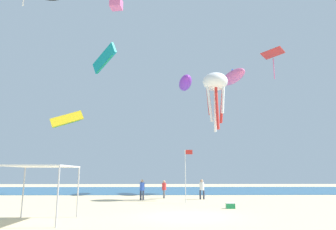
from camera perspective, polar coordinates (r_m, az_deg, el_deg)
The scene contains 14 objects.
ground at distance 17.15m, azimuth 3.62°, elevation -18.37°, with size 110.00×110.00×0.10m, color beige.
ocean_strip at distance 44.67m, azimuth 0.68°, elevation -13.71°, with size 110.00×21.65×0.03m, color #28608C.
canopy_tent at distance 16.16m, azimuth -22.52°, elevation -9.11°, with size 2.92×3.26×2.59m.
person_near_tent at distance 29.52m, azimuth -0.73°, elevation -13.31°, with size 0.39×0.43×1.63m.
person_leftmost at distance 27.57m, azimuth -4.82°, elevation -13.30°, with size 0.41×0.41×1.74m.
person_central at distance 28.38m, azimuth 6.28°, elevation -13.20°, with size 0.46×0.41×1.74m.
banner_flag at distance 24.49m, azimuth 3.38°, elevation -10.32°, with size 0.61×0.06×4.09m.
cooler_box at distance 21.18m, azimuth 11.47°, elevation -16.14°, with size 0.57×0.37×0.35m.
kite_parafoil_teal at distance 48.31m, azimuth -11.72°, elevation 10.13°, with size 4.43×4.60×3.66m.
kite_inflatable_purple at distance 37.31m, azimuth 3.21°, elevation 5.96°, with size 1.64×4.92×1.74m.
kite_diamond_red at distance 40.64m, azimuth 18.84°, elevation 10.55°, with size 3.38×3.39×3.52m.
kite_octopus_white at distance 28.96m, azimuth 8.75°, elevation 5.57°, with size 3.18×3.18×5.43m.
kite_parafoil_yellow at distance 37.66m, azimuth -18.21°, elevation -0.75°, with size 3.72×1.54×2.30m.
kite_inflatable_pink at distance 38.26m, azimuth 11.90°, elevation 6.90°, with size 2.87×5.40×1.91m.
Camera 1 is at (-1.34, -16.95, 2.17)m, focal length 32.94 mm.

